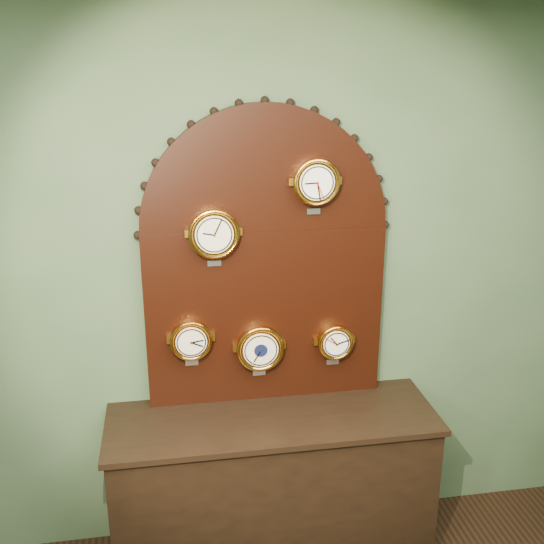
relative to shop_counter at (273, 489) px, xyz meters
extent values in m
plane|color=#40593D|center=(0.00, 0.27, 1.00)|extent=(4.00, 0.00, 4.00)
cube|color=black|center=(0.00, 0.00, 0.00)|extent=(1.60, 0.50, 0.80)
cube|color=black|center=(0.00, 0.22, 0.88)|extent=(1.20, 0.06, 0.90)
cylinder|color=black|center=(0.00, 0.22, 1.33)|extent=(1.20, 0.06, 1.20)
cylinder|color=orange|center=(-0.25, 0.16, 1.34)|extent=(0.22, 0.08, 0.22)
torus|color=orange|center=(-0.25, 0.13, 1.34)|extent=(0.24, 0.02, 0.24)
cylinder|color=beige|center=(-0.25, 0.12, 1.34)|extent=(0.18, 0.01, 0.18)
cube|color=silver|center=(-0.25, 0.19, 1.18)|extent=(0.07, 0.01, 0.03)
cylinder|color=orange|center=(0.23, 0.16, 1.57)|extent=(0.21, 0.08, 0.21)
torus|color=orange|center=(0.23, 0.13, 1.57)|extent=(0.23, 0.02, 0.23)
cylinder|color=white|center=(0.23, 0.12, 1.57)|extent=(0.17, 0.01, 0.17)
cube|color=silver|center=(0.23, 0.19, 1.42)|extent=(0.07, 0.01, 0.03)
cylinder|color=orange|center=(-0.38, 0.16, 0.81)|extent=(0.19, 0.08, 0.19)
torus|color=orange|center=(-0.38, 0.13, 0.81)|extent=(0.21, 0.02, 0.21)
cylinder|color=beige|center=(-0.38, 0.12, 0.81)|extent=(0.15, 0.01, 0.15)
cube|color=silver|center=(-0.38, 0.19, 0.67)|extent=(0.07, 0.01, 0.03)
cylinder|color=orange|center=(-0.04, 0.16, 0.74)|extent=(0.22, 0.08, 0.22)
torus|color=orange|center=(-0.04, 0.13, 0.74)|extent=(0.24, 0.02, 0.24)
cylinder|color=beige|center=(-0.04, 0.12, 0.74)|extent=(0.18, 0.01, 0.18)
cube|color=silver|center=(-0.04, 0.19, 0.58)|extent=(0.07, 0.01, 0.03)
cylinder|color=#0C1337|center=(-0.04, 0.12, 0.74)|extent=(0.07, 0.00, 0.07)
cylinder|color=orange|center=(0.35, 0.16, 0.74)|extent=(0.17, 0.08, 0.17)
torus|color=orange|center=(0.35, 0.13, 0.74)|extent=(0.19, 0.02, 0.19)
cylinder|color=white|center=(0.35, 0.12, 0.74)|extent=(0.14, 0.01, 0.14)
cube|color=silver|center=(0.35, 0.19, 0.61)|extent=(0.06, 0.01, 0.03)
camera|label=1|loc=(-0.46, -2.73, 2.11)|focal=42.03mm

